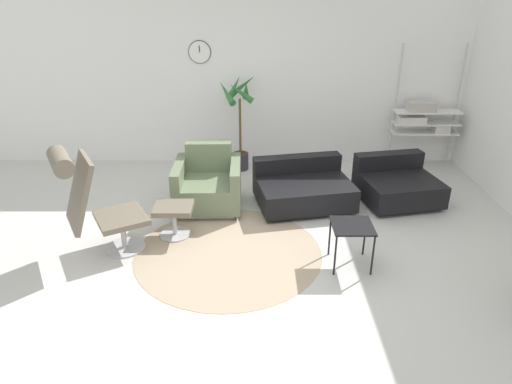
% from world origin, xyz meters
% --- Properties ---
extents(ground_plane, '(12.00, 12.00, 0.00)m').
position_xyz_m(ground_plane, '(0.00, 0.00, 0.00)').
color(ground_plane, silver).
extents(wall_back, '(12.00, 0.09, 2.80)m').
position_xyz_m(wall_back, '(-0.00, 2.78, 1.40)').
color(wall_back, white).
rests_on(wall_back, ground_plane).
extents(round_rug, '(2.07, 2.07, 0.01)m').
position_xyz_m(round_rug, '(-0.29, -0.08, 0.00)').
color(round_rug, tan).
rests_on(round_rug, ground_plane).
extents(lounge_chair, '(0.99, 0.87, 1.23)m').
position_xyz_m(lounge_chair, '(-1.69, -0.13, 0.72)').
color(lounge_chair, '#BCBCC1').
rests_on(lounge_chair, ground_plane).
extents(ottoman, '(0.44, 0.38, 0.39)m').
position_xyz_m(ottoman, '(-0.93, 0.30, 0.28)').
color(ottoman, '#BCBCC1').
rests_on(ottoman, ground_plane).
extents(armchair_red, '(0.86, 0.85, 0.79)m').
position_xyz_m(armchair_red, '(-0.61, 1.07, 0.29)').
color(armchair_red, silver).
rests_on(armchair_red, ground_plane).
extents(couch_low, '(1.36, 1.12, 0.57)m').
position_xyz_m(couch_low, '(0.64, 1.13, 0.22)').
color(couch_low, black).
rests_on(couch_low, ground_plane).
extents(couch_second, '(1.12, 1.07, 0.57)m').
position_xyz_m(couch_second, '(1.92, 1.25, 0.22)').
color(couch_second, black).
rests_on(couch_second, ground_plane).
extents(side_table, '(0.42, 0.42, 0.47)m').
position_xyz_m(side_table, '(1.00, -0.31, 0.42)').
color(side_table, black).
rests_on(side_table, ground_plane).
extents(potted_plant, '(0.61, 0.61, 1.47)m').
position_xyz_m(potted_plant, '(-0.24, 2.37, 0.75)').
color(potted_plant, '#333338').
rests_on(potted_plant, ground_plane).
extents(shelf_unit, '(1.01, 0.28, 1.89)m').
position_xyz_m(shelf_unit, '(2.62, 2.52, 0.80)').
color(shelf_unit, '#BCBCC1').
rests_on(shelf_unit, ground_plane).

